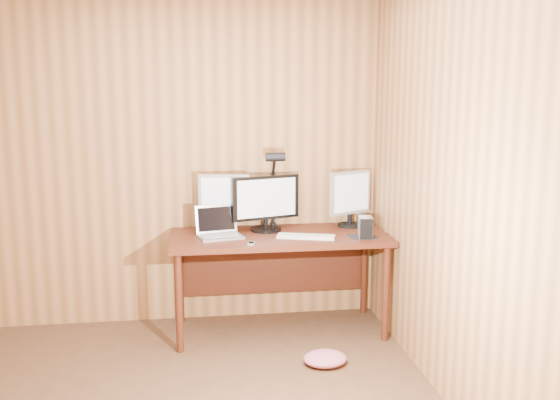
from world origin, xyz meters
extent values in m
plane|color=#B17240|center=(0.00, 2.00, 1.25)|extent=(4.00, 0.00, 4.00)
plane|color=#B17240|center=(1.75, 0.00, 1.25)|extent=(0.00, 4.00, 4.00)
cube|color=#491D0F|center=(0.93, 1.63, 0.73)|extent=(1.60, 0.70, 0.04)
cube|color=#491D0F|center=(0.93, 1.95, 0.45)|extent=(1.48, 0.02, 0.51)
cylinder|color=#491D0F|center=(0.19, 1.34, 0.35)|extent=(0.05, 0.05, 0.71)
cylinder|color=#491D0F|center=(0.19, 1.92, 0.35)|extent=(0.05, 0.05, 0.71)
cylinder|color=#491D0F|center=(1.67, 1.34, 0.35)|extent=(0.05, 0.05, 0.71)
cylinder|color=#491D0F|center=(1.67, 1.92, 0.35)|extent=(0.05, 0.05, 0.71)
cylinder|color=black|center=(0.85, 1.78, 0.76)|extent=(0.24, 0.24, 0.02)
cylinder|color=black|center=(0.85, 1.78, 0.80)|extent=(0.04, 0.04, 0.07)
cube|color=black|center=(0.85, 1.78, 1.01)|extent=(0.53, 0.19, 0.33)
cube|color=silver|center=(0.85, 1.76, 1.01)|extent=(0.46, 0.14, 0.29)
cylinder|color=black|center=(0.54, 1.79, 0.76)|extent=(0.18, 0.18, 0.02)
cylinder|color=black|center=(0.54, 1.79, 0.81)|extent=(0.04, 0.04, 0.08)
cube|color=#BABABF|center=(0.54, 1.79, 1.02)|extent=(0.38, 0.12, 0.34)
cube|color=silver|center=(0.53, 1.77, 1.02)|extent=(0.33, 0.07, 0.29)
cylinder|color=black|center=(1.52, 1.83, 0.76)|extent=(0.18, 0.18, 0.02)
cylinder|color=black|center=(1.52, 1.83, 0.81)|extent=(0.04, 0.04, 0.08)
cube|color=#BABABF|center=(1.52, 1.83, 1.02)|extent=(0.36, 0.21, 0.33)
cube|color=silver|center=(1.53, 1.81, 1.02)|extent=(0.30, 0.16, 0.29)
cube|color=silver|center=(0.49, 1.60, 0.76)|extent=(0.35, 0.28, 0.02)
cube|color=silver|center=(0.47, 1.70, 0.87)|extent=(0.31, 0.12, 0.21)
cube|color=black|center=(0.47, 1.70, 0.87)|extent=(0.27, 0.09, 0.17)
cube|color=#B2B2B7|center=(0.49, 1.60, 0.77)|extent=(0.29, 0.19, 0.00)
cube|color=white|center=(1.11, 1.51, 0.76)|extent=(0.44, 0.24, 0.02)
cube|color=white|center=(1.11, 1.51, 0.77)|extent=(0.40, 0.21, 0.00)
cube|color=black|center=(1.53, 1.48, 0.75)|extent=(0.21, 0.17, 0.00)
ellipsoid|color=black|center=(1.53, 1.48, 0.77)|extent=(0.09, 0.13, 0.04)
cube|color=silver|center=(1.54, 1.45, 0.83)|extent=(0.12, 0.15, 0.15)
cube|color=black|center=(1.53, 1.38, 0.83)|extent=(0.09, 0.02, 0.15)
cube|color=silver|center=(0.70, 1.38, 0.76)|extent=(0.06, 0.10, 0.01)
cube|color=black|center=(0.70, 1.38, 0.76)|extent=(0.05, 0.06, 0.00)
cylinder|color=black|center=(1.58, 1.76, 0.80)|extent=(0.04, 0.04, 0.11)
cube|color=black|center=(0.93, 1.94, 0.74)|extent=(0.05, 0.06, 0.06)
cylinder|color=black|center=(0.93, 1.94, 0.95)|extent=(0.03, 0.03, 0.41)
sphere|color=black|center=(0.93, 1.94, 1.16)|extent=(0.04, 0.04, 0.04)
cylinder|color=black|center=(0.93, 1.88, 1.23)|extent=(0.02, 0.14, 0.17)
cylinder|color=black|center=(0.93, 1.79, 1.31)|extent=(0.14, 0.07, 0.07)
camera|label=1|loc=(0.30, -2.82, 1.83)|focal=40.00mm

